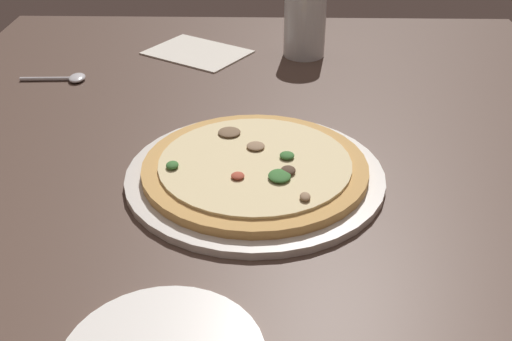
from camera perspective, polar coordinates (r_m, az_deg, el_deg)
dining_table at (r=76.46cm, az=-0.19°, el=-4.36°), size 150.00×110.00×4.00cm
pizza_main at (r=79.67cm, az=0.18°, el=-0.03°), size 33.25×33.25×3.31cm
water_glass at (r=119.76cm, az=4.49°, el=12.90°), size 7.81×7.81×11.81cm
paper_menu at (r=122.46cm, az=-5.40°, el=10.73°), size 20.82×22.33×0.30cm
spoon at (r=113.98cm, az=-16.82°, el=8.12°), size 4.13×11.38×1.00cm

